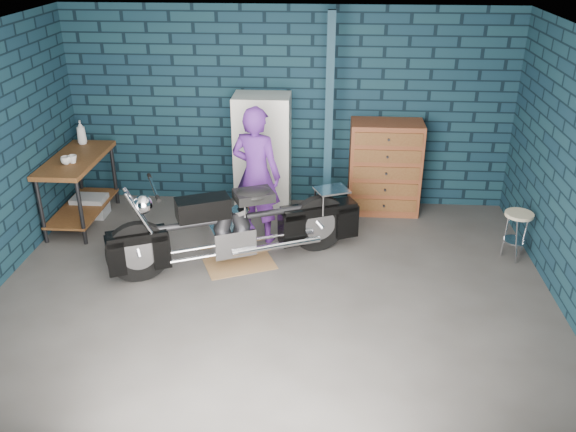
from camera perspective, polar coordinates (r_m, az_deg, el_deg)
name	(u,v)px	position (r m, az deg, el deg)	size (l,w,h in m)	color
ground	(272,293)	(6.62, -1.47, -7.26)	(6.00, 6.00, 0.00)	#4D4A47
room_walls	(275,107)	(6.35, -1.19, 10.15)	(6.02, 5.01, 2.71)	#0F2533
support_post	(329,121)	(7.82, 3.84, 8.84)	(0.10, 0.10, 2.70)	#122C3A
workbench	(80,190)	(8.44, -18.88, 2.31)	(0.60, 1.40, 0.91)	brown
drip_mat	(239,262)	(7.22, -4.61, -4.33)	(0.79, 0.59, 0.01)	brown
motorcycle	(237,220)	(6.96, -4.77, -0.40)	(2.52, 0.68, 1.11)	black
person	(256,175)	(7.40, -2.99, 3.85)	(0.63, 0.41, 1.71)	#50217D
storage_bin	(90,206)	(8.72, -18.02, 0.90)	(0.45, 0.32, 0.28)	#989BA0
locker	(263,153)	(8.31, -2.39, 5.88)	(0.75, 0.53, 1.60)	silver
tool_chest	(385,168)	(8.35, 9.03, 4.48)	(0.95, 0.53, 1.27)	brown
shop_stool	(515,236)	(7.63, 20.51, -1.75)	(0.33, 0.33, 0.59)	#C0B391
cup_a	(66,160)	(8.06, -20.07, 4.92)	(0.12, 0.12, 0.10)	#C0B391
cup_b	(73,159)	(8.07, -19.51, 5.04)	(0.11, 0.11, 0.10)	#C0B391
bottle	(81,132)	(8.74, -18.79, 7.43)	(0.13, 0.13, 0.32)	#989BA0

